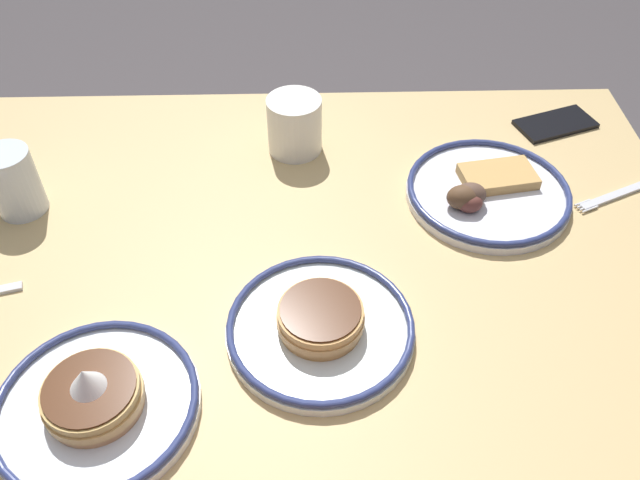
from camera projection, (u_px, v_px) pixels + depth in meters
dining_table at (297, 316)px, 1.07m from camera, size 1.25×0.91×0.76m
plate_near_main at (486, 192)px, 1.07m from camera, size 0.27×0.27×0.05m
plate_center_pancakes at (320, 326)px, 0.87m from camera, size 0.25×0.25×0.05m
plate_far_companion at (96, 402)px, 0.79m from camera, size 0.25×0.25×0.08m
coffee_mug at (294, 123)px, 1.14m from camera, size 0.09×0.13×0.10m
drinking_glass at (15, 185)px, 1.03m from camera, size 0.08×0.08×0.11m
cell_phone at (555, 124)px, 1.22m from camera, size 0.16×0.12×0.01m
fork_near at (620, 193)px, 1.08m from camera, size 0.17×0.09×0.01m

